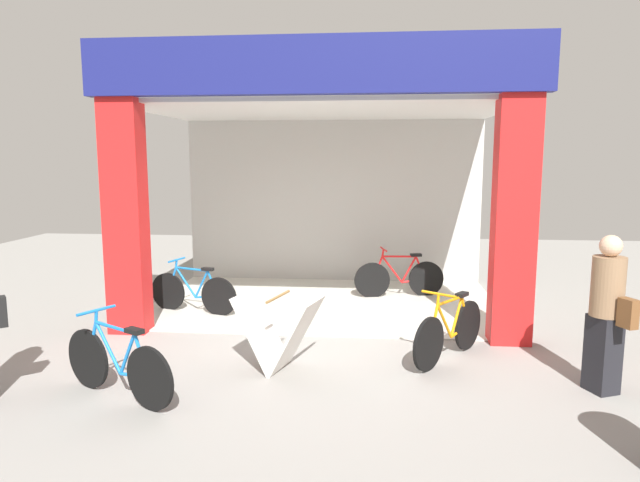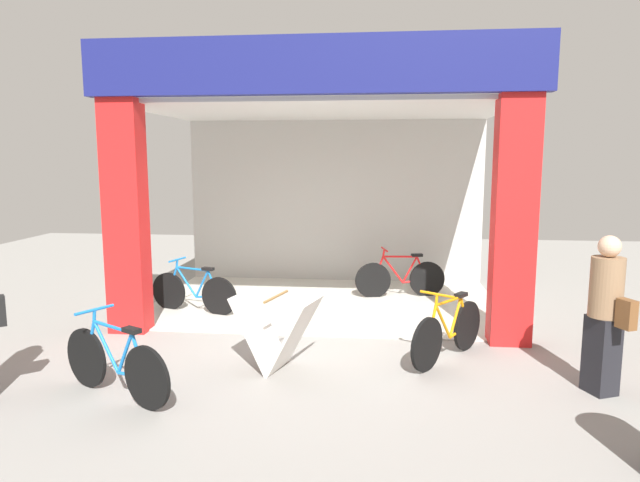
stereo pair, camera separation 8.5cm
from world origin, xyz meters
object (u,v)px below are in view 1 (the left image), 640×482
at_px(bicycle_parked_1, 450,331).
at_px(pedestrian_1, 607,313).
at_px(bicycle_parked_0, 118,365).
at_px(sandwich_board_sign, 279,333).
at_px(bicycle_inside_1, 400,278).
at_px(bicycle_inside_0, 193,292).

relative_size(bicycle_parked_1, pedestrian_1, 0.80).
height_order(bicycle_parked_0, bicycle_parked_1, bicycle_parked_0).
distance_m(bicycle_parked_0, bicycle_parked_1, 3.65).
xyz_separation_m(sandwich_board_sign, pedestrian_1, (3.34, -0.28, 0.39)).
bearing_deg(bicycle_parked_0, bicycle_inside_1, 56.03).
distance_m(bicycle_inside_0, bicycle_inside_1, 3.42).
xyz_separation_m(bicycle_parked_1, sandwich_board_sign, (-1.93, -0.51, 0.08)).
distance_m(bicycle_inside_1, pedestrian_1, 4.20).
xyz_separation_m(bicycle_parked_0, pedestrian_1, (4.78, 0.61, 0.47)).
bearing_deg(bicycle_parked_0, bicycle_parked_1, 22.62).
relative_size(sandwich_board_sign, pedestrian_1, 0.64).
height_order(bicycle_inside_1, bicycle_parked_0, bicycle_parked_0).
distance_m(bicycle_inside_0, pedestrian_1, 5.61).
bearing_deg(sandwich_board_sign, bicycle_inside_1, 66.64).
bearing_deg(bicycle_inside_0, bicycle_inside_1, 22.14).
bearing_deg(bicycle_parked_1, bicycle_parked_0, -157.38).
bearing_deg(sandwich_board_sign, bicycle_parked_1, 14.81).
relative_size(bicycle_inside_1, bicycle_parked_0, 1.09).
height_order(bicycle_inside_1, pedestrian_1, pedestrian_1).
relative_size(bicycle_inside_0, bicycle_parked_0, 1.04).
height_order(bicycle_inside_0, bicycle_parked_1, bicycle_parked_1).
bearing_deg(sandwich_board_sign, bicycle_parked_0, -148.13).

